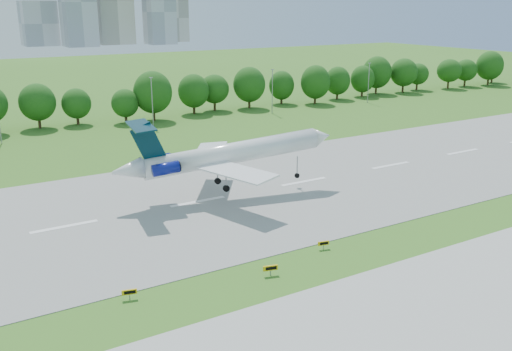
% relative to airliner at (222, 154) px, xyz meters
% --- Properties ---
extents(ground, '(600.00, 600.00, 0.00)m').
position_rel_airliner_xyz_m(ground, '(-4.46, -25.27, -6.90)').
color(ground, '#356019').
rests_on(ground, ground).
extents(runway, '(400.00, 45.00, 0.08)m').
position_rel_airliner_xyz_m(runway, '(-4.46, -0.27, -6.86)').
color(runway, gray).
rests_on(runway, ground).
extents(taxiway, '(400.00, 23.00, 0.08)m').
position_rel_airliner_xyz_m(taxiway, '(-4.46, -43.27, -6.86)').
color(taxiway, '#ADADA8').
rests_on(taxiway, ground).
extents(tree_line, '(288.40, 8.40, 10.40)m').
position_rel_airliner_xyz_m(tree_line, '(-4.46, 66.73, -0.72)').
color(tree_line, '#382314').
rests_on(tree_line, ground).
extents(light_poles, '(175.90, 0.25, 12.19)m').
position_rel_airliner_xyz_m(light_poles, '(-6.96, 56.73, -0.57)').
color(light_poles, gray).
rests_on(light_poles, ground).
extents(skyline, '(127.00, 52.00, 80.00)m').
position_rel_airliner_xyz_m(skyline, '(95.70, 365.34, 23.56)').
color(skyline, '#B2B2B7').
rests_on(skyline, ground).
extents(airliner, '(35.84, 25.75, 11.40)m').
position_rel_airliner_xyz_m(airliner, '(0.00, 0.00, 0.00)').
color(airliner, white).
rests_on(airliner, ground).
extents(taxi_sign_left, '(1.55, 0.56, 1.10)m').
position_rel_airliner_xyz_m(taxi_sign_left, '(-23.46, -23.99, -6.10)').
color(taxi_sign_left, gray).
rests_on(taxi_sign_left, ground).
extents(taxi_sign_centre, '(1.69, 0.61, 1.20)m').
position_rel_airliner_xyz_m(taxi_sign_centre, '(-8.18, -26.88, -6.02)').
color(taxi_sign_centre, gray).
rests_on(taxi_sign_centre, ground).
extents(taxi_sign_right, '(1.47, 0.48, 1.03)m').
position_rel_airliner_xyz_m(taxi_sign_right, '(1.27, -24.21, -6.14)').
color(taxi_sign_right, gray).
rests_on(taxi_sign_right, ground).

